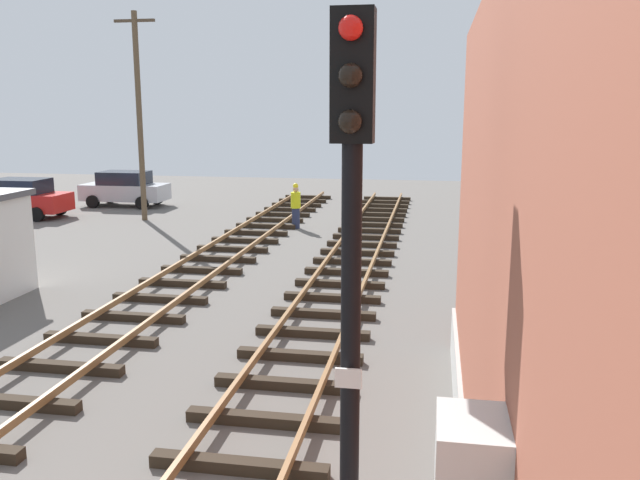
% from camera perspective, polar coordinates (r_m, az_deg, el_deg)
% --- Properties ---
extents(signal_mast, '(0.36, 0.40, 5.69)m').
position_cam_1_polar(signal_mast, '(5.79, 2.69, -1.93)').
color(signal_mast, black).
rests_on(signal_mast, ground).
extents(parked_car_silver, '(4.20, 2.04, 1.76)m').
position_cam_1_polar(parked_car_silver, '(34.87, -16.47, 4.29)').
color(parked_car_silver, '#B7B7BC').
rests_on(parked_car_silver, ground).
extents(parked_car_red, '(4.20, 2.04, 1.76)m').
position_cam_1_polar(parked_car_red, '(32.81, -24.36, 3.33)').
color(parked_car_red, red).
rests_on(parked_car_red, ground).
extents(utility_pole_far, '(1.80, 0.24, 8.88)m').
position_cam_1_polar(utility_pole_far, '(29.98, -15.32, 10.45)').
color(utility_pole_far, brown).
rests_on(utility_pole_far, ground).
extents(track_worker_foreground, '(0.40, 0.40, 1.87)m').
position_cam_1_polar(track_worker_foreground, '(27.18, -2.11, 2.94)').
color(track_worker_foreground, '#262D4C').
rests_on(track_worker_foreground, ground).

